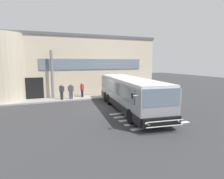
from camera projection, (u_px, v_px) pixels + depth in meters
name	position (u px, v px, depth m)	size (l,w,h in m)	color
ground_plane	(102.00, 108.00, 16.86)	(80.00, 90.00, 0.02)	#353538
bay_paint_stripes	(146.00, 118.00, 13.72)	(4.40, 3.96, 0.01)	silver
terminal_building	(72.00, 65.00, 26.74)	(20.00, 13.80, 7.20)	beige
boarding_curb	(89.00, 97.00, 21.26)	(22.20, 2.00, 0.15)	#9E9B93
entry_support_column	(52.00, 75.00, 20.06)	(0.28, 0.28, 5.12)	slate
bus_main_foreground	(129.00, 94.00, 15.98)	(4.30, 11.67, 2.70)	gray
passenger_near_column	(62.00, 90.00, 19.59)	(0.51, 0.51, 1.68)	#2D2D33
passenger_by_doorway	(71.00, 90.00, 19.97)	(0.58, 0.28, 1.68)	#1E2338
passenger_at_curb_edge	(82.00, 89.00, 20.98)	(0.47, 0.41, 1.68)	#1E2338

